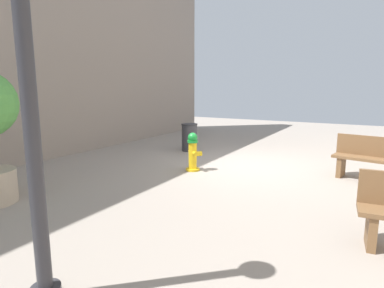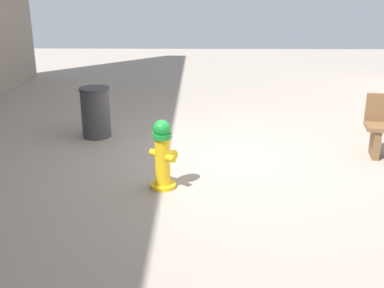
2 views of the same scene
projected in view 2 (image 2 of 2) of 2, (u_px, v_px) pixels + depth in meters
The scene contains 3 objects.
ground_plane at pixel (230, 158), 7.29m from camera, with size 23.40×23.40×0.00m, color gray.
fire_hydrant at pixel (163, 154), 6.14m from camera, with size 0.38×0.38×0.92m.
trash_bin at pixel (96, 112), 8.14m from camera, with size 0.51×0.51×0.86m.
Camera 2 is at (0.46, 6.81, 2.62)m, focal length 44.56 mm.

